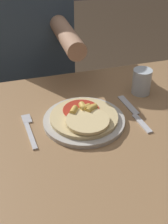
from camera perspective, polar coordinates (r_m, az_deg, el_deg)
The scene contains 7 objects.
dining_table at distance 1.04m, azimuth -0.30°, elevation -8.83°, with size 1.04×0.75×0.73m.
plate at distance 0.98m, azimuth 0.00°, elevation -1.58°, with size 0.26×0.26×0.01m.
pizza at distance 0.97m, azimuth 0.13°, elevation -0.84°, with size 0.21×0.21×0.04m.
fork at distance 0.97m, azimuth -10.04°, elevation -2.99°, with size 0.03×0.18×0.00m.
knife at distance 1.04m, azimuth 9.26°, elevation -0.30°, with size 0.03×0.22×0.00m.
drinking_glass at distance 1.13m, azimuth 10.50°, elevation 5.50°, with size 0.07×0.07×0.09m.
person_diner at distance 1.49m, azimuth -9.03°, elevation 9.77°, with size 0.34×0.52×1.21m.
Camera 1 is at (-0.20, -0.72, 1.32)m, focal length 50.00 mm.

